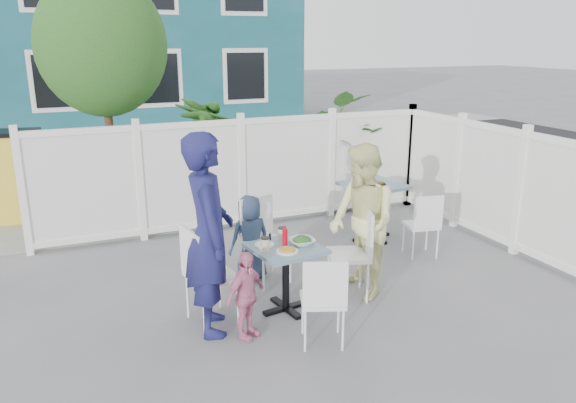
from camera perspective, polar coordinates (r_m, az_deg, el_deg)
name	(u,v)px	position (r m, az deg, el deg)	size (l,w,h in m)	color
ground	(304,292)	(6.27, 1.61, -9.19)	(80.00, 80.00, 0.00)	slate
near_sidewalk	(211,202)	(9.64, -7.79, -0.07)	(24.00, 2.60, 0.01)	gray
street	(168,160)	(13.14, -12.09, 4.12)	(24.00, 5.00, 0.01)	black
far_sidewalk	(146,139)	(16.15, -14.25, 6.22)	(24.00, 1.60, 0.01)	gray
building	(105,27)	(19.23, -18.12, 16.47)	(11.00, 6.00, 6.00)	#135258
fence_back	(242,175)	(8.17, -4.70, 2.69)	(5.86, 0.08, 1.60)	white
fence_right	(487,184)	(8.09, 19.53, 1.66)	(0.08, 3.66, 1.60)	white
tree	(102,46)	(8.48, -18.38, 14.79)	(1.80, 1.62, 3.59)	#382316
utility_cabinet	(16,178)	(9.39, -25.90, 2.12)	(0.71, 0.51, 1.32)	yellow
potted_shrub_a	(211,158)	(8.71, -7.86, 4.43)	(1.04, 1.04, 1.86)	#234C17
potted_shrub_b	(328,151)	(9.32, 4.11, 5.18)	(1.63, 1.41, 1.81)	#234C17
main_table	(286,261)	(5.68, -0.22, -6.09)	(0.75, 0.75, 0.69)	slate
spare_table	(373,196)	(7.76, 8.63, 0.52)	(0.84, 0.84, 0.79)	slate
chair_left	(203,269)	(5.48, -8.62, -6.75)	(0.51, 0.52, 0.99)	white
chair_right	(356,247)	(6.02, 6.95, -4.57)	(0.55, 0.56, 0.98)	white
chair_back	(263,233)	(6.38, -2.58, -3.26)	(0.54, 0.53, 0.97)	white
chair_near	(324,295)	(5.05, 3.65, -9.50)	(0.50, 0.49, 0.87)	white
chair_spare	(424,221)	(7.25, 13.66, -1.94)	(0.45, 0.44, 0.84)	white
man	(209,234)	(5.22, -8.05, -3.34)	(0.70, 0.46, 1.92)	#191A4F
woman	(362,222)	(5.98, 7.54, -2.08)	(0.81, 0.63, 1.66)	#E3E457
boy	(250,238)	(6.44, -3.89, -3.70)	(0.49, 0.32, 1.00)	#22324C
toddler	(246,295)	(5.24, -4.32, -9.49)	(0.50, 0.21, 0.85)	pink
plate_main	(287,251)	(5.49, -0.09, -5.06)	(0.22, 0.22, 0.01)	white
plate_side	(264,245)	(5.66, -2.40, -4.40)	(0.20, 0.20, 0.01)	white
salad_bowl	(302,242)	(5.67, 1.42, -4.10)	(0.25, 0.25, 0.06)	white
coffee_cup_a	(265,245)	(5.49, -2.35, -4.43)	(0.09, 0.09, 0.13)	beige
coffee_cup_b	(282,234)	(5.78, -0.59, -3.36)	(0.08, 0.08, 0.13)	beige
ketchup_bottle	(285,238)	(5.62, -0.31, -3.69)	(0.05, 0.05, 0.17)	#AA0413
salt_shaker	(268,236)	(5.80, -2.02, -3.57)	(0.03, 0.03, 0.07)	white
pepper_shaker	(270,237)	(5.80, -1.88, -3.57)	(0.03, 0.03, 0.07)	black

